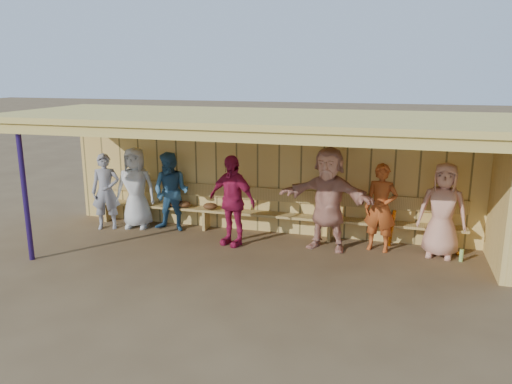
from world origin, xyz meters
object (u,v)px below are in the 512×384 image
player_a (106,192)px  player_c (171,192)px  player_b (136,188)px  player_g (381,208)px  bench (266,209)px  player_d (232,200)px  player_h (443,210)px  player_f (328,199)px

player_a → player_c: bearing=-12.0°
player_b → player_a: bearing=-165.7°
player_g → bench: bearing=-178.6°
player_d → player_h: size_ratio=1.02×
player_g → bench: (-2.24, 0.37, -0.28)m
player_d → player_h: player_d is taller
player_h → bench: 3.33m
player_a → player_b: player_b is taller
player_c → player_f: bearing=-2.3°
player_g → player_h: bearing=10.4°
player_d → player_f: size_ratio=0.90×
player_b → player_h: (6.04, -0.07, -0.00)m
player_d → player_g: size_ratio=1.06×
player_g → player_h: 1.06m
player_f → player_g: bearing=20.6°
player_a → player_h: bearing=-21.0°
player_d → player_g: bearing=26.7°
player_c → bench: player_c is taller
player_d → player_h: bearing=24.2°
player_a → player_c: (1.36, 0.26, 0.02)m
player_d → bench: bearing=77.1°
bench → player_a: bearing=-170.3°
player_d → player_c: bearing=179.9°
player_g → player_h: (1.06, -0.01, 0.04)m
player_h → player_f: bearing=-167.6°
player_c → player_h: player_h is taller
player_a → player_c: player_c is taller
player_d → player_g: player_d is taller
player_d → bench: (0.47, 0.78, -0.33)m
player_a → player_b: bearing=2.3°
player_d → player_a: bearing=-166.5°
player_h → bench: (-3.30, 0.37, -0.32)m
player_c → player_g: 4.18m
player_f → player_g: (0.94, 0.18, -0.15)m
player_a → player_h: (6.59, 0.19, 0.05)m
player_f → player_g: player_f is taller
player_f → player_h: 2.01m
player_b → player_d: (2.28, -0.48, 0.01)m
player_b → player_f: (4.04, -0.24, 0.11)m
player_a → bench: (3.30, 0.56, -0.27)m
bench → player_f: bearing=-22.8°
player_c → player_d: (1.47, -0.48, 0.05)m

